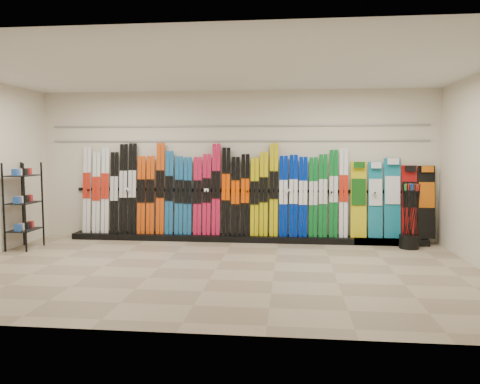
# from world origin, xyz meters

# --- Properties ---
(floor) EXTENTS (8.00, 8.00, 0.00)m
(floor) POSITION_xyz_m (0.00, 0.00, 0.00)
(floor) COLOR gray
(floor) RESTS_ON ground
(back_wall) EXTENTS (8.00, 0.00, 8.00)m
(back_wall) POSITION_xyz_m (0.00, 2.50, 1.50)
(back_wall) COLOR beige
(back_wall) RESTS_ON floor
(ceiling) EXTENTS (8.00, 8.00, 0.00)m
(ceiling) POSITION_xyz_m (0.00, 0.00, 3.00)
(ceiling) COLOR silver
(ceiling) RESTS_ON back_wall
(ski_rack_base) EXTENTS (8.00, 0.40, 0.12)m
(ski_rack_base) POSITION_xyz_m (0.22, 2.28, 0.06)
(ski_rack_base) COLOR black
(ski_rack_base) RESTS_ON floor
(skis) EXTENTS (5.38, 0.20, 1.84)m
(skis) POSITION_xyz_m (-0.47, 2.31, 0.95)
(skis) COLOR silver
(skis) RESTS_ON ski_rack_base
(snowboards) EXTENTS (1.59, 0.24, 1.54)m
(snowboards) POSITION_xyz_m (3.09, 2.35, 0.85)
(snowboards) COLOR gold
(snowboards) RESTS_ON ski_rack_base
(accessory_rack) EXTENTS (0.40, 0.60, 1.59)m
(accessory_rack) POSITION_xyz_m (-3.75, 1.15, 0.79)
(accessory_rack) COLOR black
(accessory_rack) RESTS_ON floor
(pole_bin) EXTENTS (0.36, 0.36, 0.25)m
(pole_bin) POSITION_xyz_m (3.32, 1.91, 0.12)
(pole_bin) COLOR black
(pole_bin) RESTS_ON floor
(ski_poles) EXTENTS (0.34, 0.23, 1.18)m
(ski_poles) POSITION_xyz_m (3.33, 1.89, 0.61)
(ski_poles) COLOR black
(ski_poles) RESTS_ON pole_bin
(slatwall_rail_0) EXTENTS (7.60, 0.02, 0.03)m
(slatwall_rail_0) POSITION_xyz_m (0.00, 2.48, 2.00)
(slatwall_rail_0) COLOR gray
(slatwall_rail_0) RESTS_ON back_wall
(slatwall_rail_1) EXTENTS (7.60, 0.02, 0.03)m
(slatwall_rail_1) POSITION_xyz_m (0.00, 2.48, 2.30)
(slatwall_rail_1) COLOR gray
(slatwall_rail_1) RESTS_ON back_wall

